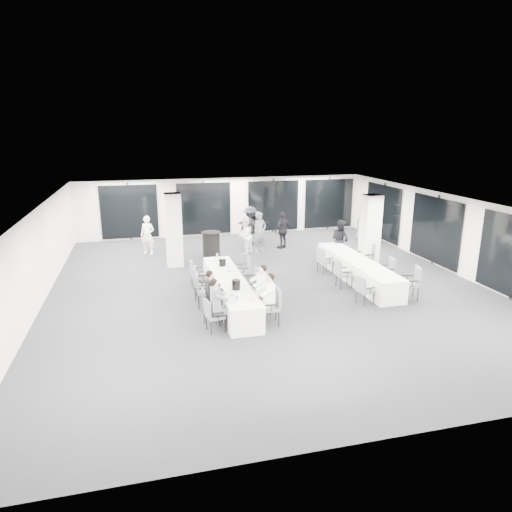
{
  "coord_description": "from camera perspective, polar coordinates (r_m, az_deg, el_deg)",
  "views": [
    {
      "loc": [
        -3.88,
        -13.91,
        5.12
      ],
      "look_at": [
        -0.44,
        -0.2,
        1.15
      ],
      "focal_mm": 32.0,
      "sensor_mm": 36.0,
      "label": 1
    }
  ],
  "objects": [
    {
      "name": "room",
      "position": [
        16.19,
        3.42,
        2.35
      ],
      "size": [
        14.04,
        16.04,
        2.84
      ],
      "color": "#232328",
      "rests_on": "ground"
    },
    {
      "name": "column_left",
      "position": [
        17.54,
        -10.25,
        3.21
      ],
      "size": [
        0.6,
        0.6,
        2.8
      ],
      "primitive_type": "cube",
      "color": "silver",
      "rests_on": "floor"
    },
    {
      "name": "column_right",
      "position": [
        17.36,
        14.04,
        2.86
      ],
      "size": [
        0.6,
        0.6,
        2.8
      ],
      "primitive_type": "cube",
      "color": "silver",
      "rests_on": "floor"
    },
    {
      "name": "banquet_table_main",
      "position": [
        13.89,
        -3.33,
        -4.3
      ],
      "size": [
        0.9,
        5.0,
        0.75
      ],
      "primitive_type": "cube",
      "color": "white",
      "rests_on": "floor"
    },
    {
      "name": "banquet_table_side",
      "position": [
        16.21,
        12.5,
        -1.71
      ],
      "size": [
        0.9,
        5.0,
        0.75
      ],
      "primitive_type": "cube",
      "color": "white",
      "rests_on": "floor"
    },
    {
      "name": "cocktail_table",
      "position": [
        18.51,
        -5.61,
        1.36
      ],
      "size": [
        0.79,
        0.79,
        1.1
      ],
      "color": "black",
      "rests_on": "floor"
    },
    {
      "name": "chair_main_left_near",
      "position": [
        11.93,
        -5.48,
        -7.16
      ],
      "size": [
        0.51,
        0.55,
        0.88
      ],
      "rotation": [
        0.0,
        0.0,
        -1.4
      ],
      "color": "#53555B",
      "rests_on": "floor"
    },
    {
      "name": "chair_main_left_second",
      "position": [
        12.6,
        -6.01,
        -5.84
      ],
      "size": [
        0.5,
        0.54,
        0.9
      ],
      "rotation": [
        0.0,
        0.0,
        -1.68
      ],
      "color": "#53555B",
      "rests_on": "floor"
    },
    {
      "name": "chair_main_left_mid",
      "position": [
        13.53,
        -6.7,
        -3.99
      ],
      "size": [
        0.58,
        0.62,
        1.03
      ],
      "rotation": [
        0.0,
        0.0,
        -1.69
      ],
      "color": "#53555B",
      "rests_on": "floor"
    },
    {
      "name": "chair_main_left_fourth",
      "position": [
        14.19,
        -7.07,
        -3.09
      ],
      "size": [
        0.59,
        0.63,
        1.01
      ],
      "rotation": [
        0.0,
        0.0,
        -1.75
      ],
      "color": "#53555B",
      "rests_on": "floor"
    },
    {
      "name": "chair_main_left_far",
      "position": [
        15.24,
        -7.55,
        -2.01
      ],
      "size": [
        0.47,
        0.52,
        0.91
      ],
      "rotation": [
        0.0,
        0.0,
        -1.54
      ],
      "color": "#53555B",
      "rests_on": "floor"
    },
    {
      "name": "chair_main_right_near",
      "position": [
        12.31,
        2.15,
        -6.03
      ],
      "size": [
        0.55,
        0.59,
        0.99
      ],
      "rotation": [
        0.0,
        0.0,
        1.47
      ],
      "color": "#53555B",
      "rests_on": "floor"
    },
    {
      "name": "chair_main_right_second",
      "position": [
        13.04,
        1.14,
        -5.05
      ],
      "size": [
        0.46,
        0.51,
        0.88
      ],
      "rotation": [
        0.0,
        0.0,
        1.61
      ],
      "color": "#53555B",
      "rests_on": "floor"
    },
    {
      "name": "chair_main_right_mid",
      "position": [
        13.6,
        0.48,
        -3.78
      ],
      "size": [
        0.54,
        0.6,
        1.03
      ],
      "rotation": [
        0.0,
        0.0,
        1.61
      ],
      "color": "#53555B",
      "rests_on": "floor"
    },
    {
      "name": "chair_main_right_fourth",
      "position": [
        14.43,
        -0.44,
        -2.94
      ],
      "size": [
        0.48,
        0.53,
        0.89
      ],
      "rotation": [
        0.0,
        0.0,
        1.5
      ],
      "color": "#53555B",
      "rests_on": "floor"
    },
    {
      "name": "chair_main_right_far",
      "position": [
        15.45,
        -1.4,
        -1.53
      ],
      "size": [
        0.53,
        0.57,
        0.96
      ],
      "rotation": [
        0.0,
        0.0,
        1.48
      ],
      "color": "#53555B",
      "rests_on": "floor"
    },
    {
      "name": "chair_side_left_near",
      "position": [
        14.04,
        13.28,
        -3.97
      ],
      "size": [
        0.53,
        0.55,
        0.87
      ],
      "rotation": [
        0.0,
        0.0,
        -1.32
      ],
      "color": "#53555B",
      "rests_on": "floor"
    },
    {
      "name": "chair_side_left_mid",
      "position": [
        15.31,
        10.71,
        -2.02
      ],
      "size": [
        0.49,
        0.54,
        0.94
      ],
      "rotation": [
        0.0,
        0.0,
        -1.6
      ],
      "color": "#53555B",
      "rests_on": "floor"
    },
    {
      "name": "chair_side_left_far",
      "position": [
        16.71,
        8.45,
        -0.39
      ],
      "size": [
        0.57,
        0.6,
        0.94
      ],
      "rotation": [
        0.0,
        0.0,
        -1.33
      ],
      "color": "#53555B",
      "rests_on": "floor"
    },
    {
      "name": "chair_side_right_near",
      "position": [
        14.85,
        18.98,
        -2.95
      ],
      "size": [
        0.64,
        0.66,
        1.03
      ],
      "rotation": [
        0.0,
        0.0,
        1.31
      ],
      "color": "#53555B",
      "rests_on": "floor"
    },
    {
      "name": "chair_side_right_mid",
      "position": [
        16.03,
        16.18,
        -1.6
      ],
      "size": [
        0.49,
        0.54,
        0.92
      ],
      "rotation": [
        0.0,
        0.0,
        1.52
      ],
      "color": "#53555B",
      "rests_on": "floor"
    },
    {
      "name": "chair_side_right_far",
      "position": [
        17.33,
        13.66,
        0.11
      ],
      "size": [
        0.6,
        0.64,
        1.04
      ],
      "rotation": [
        0.0,
        0.0,
        1.72
      ],
      "color": "#53555B",
      "rests_on": "floor"
    },
    {
      "name": "seated_guest_a",
      "position": [
        11.84,
        -4.77,
        -5.68
      ],
      "size": [
        0.5,
        0.38,
        1.44
      ],
      "rotation": [
        0.0,
        0.0,
        -1.57
      ],
      "color": "slate",
      "rests_on": "floor"
    },
    {
      "name": "seated_guest_b",
      "position": [
        12.51,
        -5.32,
        -4.51
      ],
      "size": [
        0.5,
        0.38,
        1.44
      ],
      "rotation": [
        0.0,
        0.0,
        -1.57
      ],
      "color": "black",
      "rests_on": "floor"
    },
    {
      "name": "seated_guest_c",
      "position": [
        12.19,
        1.39,
        -5.0
      ],
      "size": [
        0.5,
        0.38,
        1.44
      ],
      "rotation": [
        0.0,
        0.0,
        1.57
      ],
      "color": "white",
      "rests_on": "floor"
    },
    {
      "name": "seated_guest_d",
      "position": [
        12.89,
        0.47,
        -3.82
      ],
      "size": [
        0.5,
        0.38,
        1.44
      ],
      "rotation": [
        0.0,
        0.0,
        1.57
      ],
      "color": "white",
      "rests_on": "floor"
    },
    {
      "name": "standing_guest_a",
      "position": [
        19.29,
        0.47,
        3.34
      ],
      "size": [
        0.89,
        0.82,
        1.97
      ],
      "primitive_type": "imported",
      "rotation": [
        0.0,
        0.0,
        0.41
      ],
      "color": "slate",
      "rests_on": "floor"
    },
    {
      "name": "standing_guest_b",
      "position": [
        19.06,
        -1.41,
        2.92
      ],
      "size": [
        1.0,
        0.99,
        1.81
      ],
      "primitive_type": "imported",
      "rotation": [
        0.0,
        0.0,
        3.92
      ],
      "color": "white",
      "rests_on": "floor"
    },
    {
      "name": "standing_guest_c",
      "position": [
        20.56,
        -0.71,
        4.12
      ],
      "size": [
        1.3,
        1.41,
        1.98
      ],
      "primitive_type": "imported",
      "rotation": [
        0.0,
        0.0,
        2.23
      ],
      "color": "black",
      "rests_on": "floor"
    },
    {
      "name": "standing_guest_d",
      "position": [
        19.98,
        3.37,
        3.56
      ],
      "size": [
        1.25,
        1.07,
        1.85
      ],
      "primitive_type": "imported",
      "rotation": [
        0.0,
        0.0,
        3.66
      ],
      "color": "black",
      "rests_on": "floor"
    },
    {
      "name": "standing_guest_e",
      "position": [
        21.82,
        13.29,
        4.29
      ],
      "size": [
        0.91,
        1.08,
        1.92
      ],
      "primitive_type": "imported",
      "rotation": [
        0.0,
        0.0,
        2.01
      ],
      "color": "slate",
      "rests_on": "floor"
    },
    {
      "name": "standing_guest_f",
      "position": [
        20.96,
        -0.3,
        4.12
      ],
      "size": [
        1.78,
        1.04,
        1.82
      ],
      "primitive_type": "imported",
      "rotation": [
        0.0,
        0.0,
        2.89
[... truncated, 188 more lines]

